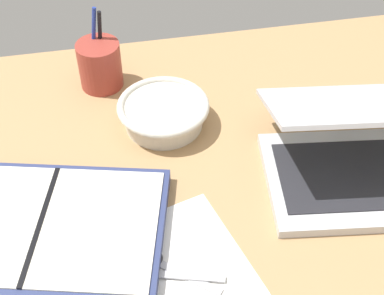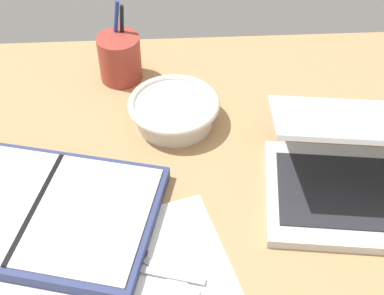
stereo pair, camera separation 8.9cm
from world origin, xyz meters
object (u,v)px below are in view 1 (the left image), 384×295
at_px(bowl, 163,112).
at_px(planner, 42,228).
at_px(scissors, 158,269).
at_px(pen_cup, 100,64).
at_px(laptop, 361,152).

distance_m(bowl, planner, 0.32).
bearing_deg(scissors, pen_cup, 123.70).
xyz_separation_m(bowl, scissors, (-0.06, -0.32, -0.03)).
bearing_deg(pen_cup, scissors, -84.33).
bearing_deg(planner, bowl, 58.13).
distance_m(laptop, bowl, 0.37).
bearing_deg(pen_cup, bowl, -54.26).
bearing_deg(planner, laptop, 17.40).
relative_size(pen_cup, scissors, 1.20).
height_order(laptop, bowl, laptop).
relative_size(bowl, planner, 0.40).
height_order(laptop, planner, laptop).
height_order(bowl, pen_cup, pen_cup).
distance_m(pen_cup, planner, 0.39).
distance_m(bowl, scissors, 0.33).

